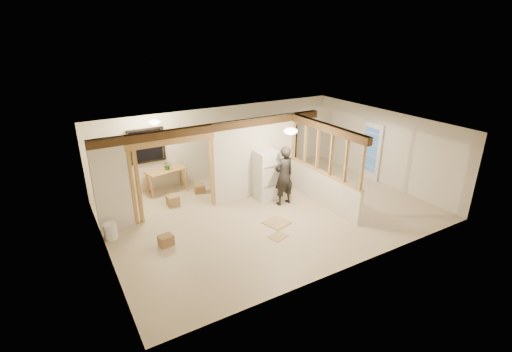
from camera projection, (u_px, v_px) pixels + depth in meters
floor at (270, 211)px, 10.89m from camera, size 9.00×6.50×0.01m
ceiling at (271, 128)px, 9.96m from camera, size 9.00×6.50×0.01m
wall_back at (221, 142)px, 13.03m from camera, size 9.00×0.01×2.50m
wall_front at (352, 219)px, 7.82m from camera, size 9.00×0.01×2.50m
wall_left at (101, 207)px, 8.32m from camera, size 0.01×6.50×2.50m
wall_right at (382, 147)px, 12.53m from camera, size 0.01×6.50×2.50m
partition_left_stub at (112, 185)px, 9.49m from camera, size 0.90×0.12×2.50m
partition_center at (255, 158)px, 11.48m from camera, size 2.80×0.12×2.50m
doorway_frame at (174, 178)px, 10.32m from camera, size 2.46×0.14×2.20m
header_beam_back at (218, 127)px, 10.50m from camera, size 7.00×0.18×0.22m
header_beam_right at (326, 128)px, 10.43m from camera, size 0.18×3.30×0.22m
pony_wall at (322, 189)px, 11.13m from camera, size 0.12×3.20×1.00m
stud_partition at (324, 152)px, 10.70m from camera, size 0.14×3.20×1.32m
window_back at (146, 146)px, 11.64m from camera, size 1.12×0.10×1.10m
french_door at (371, 151)px, 12.91m from camera, size 0.12×0.86×2.00m
ceiling_dome_main at (291, 131)px, 9.71m from camera, size 0.36×0.36×0.16m
ceiling_dome_util at (154, 122)px, 10.64m from camera, size 0.32×0.32×0.14m
hanging_bulb at (180, 135)px, 10.42m from camera, size 0.07×0.07×0.07m
refrigerator at (266, 175)px, 11.45m from camera, size 0.63×0.62×1.54m
woman at (284, 176)px, 10.98m from camera, size 0.70×0.49×1.83m
work_table at (167, 181)px, 12.01m from camera, size 1.33×0.86×0.78m
potted_plant at (167, 165)px, 11.78m from camera, size 0.33×0.30×0.31m
shop_vac at (128, 195)px, 11.19m from camera, size 0.57×0.57×0.59m
bookshelf at (286, 145)px, 14.30m from camera, size 0.78×0.26×1.56m
bucket at (111, 231)px, 9.38m from camera, size 0.41×0.41×0.41m
box_util_a at (200, 189)px, 12.02m from camera, size 0.39×0.35×0.28m
box_util_b at (173, 201)px, 11.15m from camera, size 0.35×0.35×0.31m
box_front at (166, 240)px, 9.10m from camera, size 0.38×0.33×0.27m
floor_panel_near at (277, 223)px, 10.19m from camera, size 0.75×0.75×0.02m
floor_panel_far at (278, 236)px, 9.53m from camera, size 0.55×0.49×0.01m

